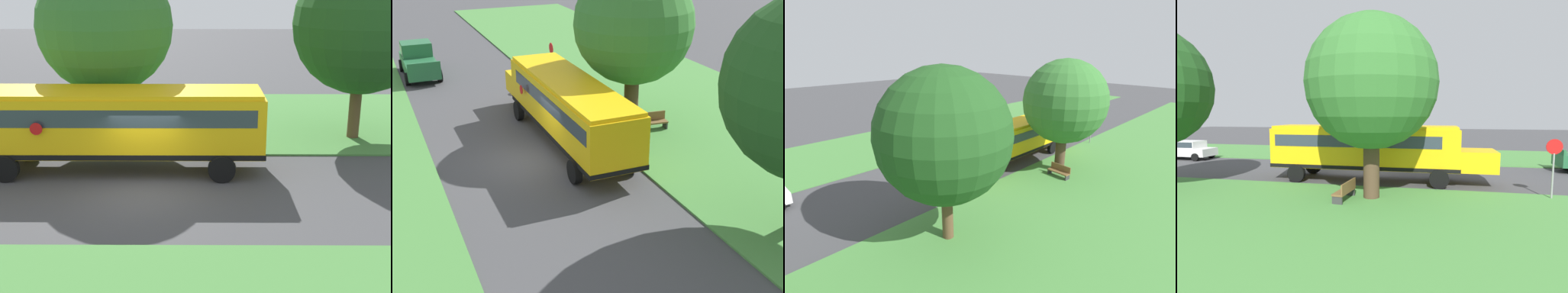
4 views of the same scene
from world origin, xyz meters
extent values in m
plane|color=#424244|center=(0.00, 0.00, 0.00)|extent=(120.00, 120.00, 0.00)
cube|color=#47843D|center=(-10.00, 0.00, 0.04)|extent=(12.00, 80.00, 0.08)
cube|color=#47843D|center=(9.00, 0.00, 0.04)|extent=(10.00, 80.00, 0.07)
cube|color=yellow|center=(-2.25, -0.92, 1.90)|extent=(2.50, 10.50, 2.20)
cube|color=yellow|center=(-2.25, -7.12, 1.35)|extent=(2.20, 1.90, 1.10)
cube|color=yellow|center=(-2.25, -0.92, 3.08)|extent=(2.35, 10.29, 0.16)
cube|color=black|center=(-2.25, -0.92, 0.92)|extent=(2.54, 10.54, 0.20)
cube|color=#2D3842|center=(-2.25, -0.62, 2.36)|extent=(2.53, 9.24, 0.64)
cube|color=#2D3842|center=(-2.25, -6.12, 2.36)|extent=(2.25, 0.12, 0.80)
cylinder|color=red|center=(-0.82, -3.81, 2.05)|extent=(0.03, 0.44, 0.44)
cylinder|color=black|center=(-1.00, -5.12, 0.50)|extent=(0.30, 1.00, 1.00)
cylinder|color=black|center=(-3.50, -5.12, 0.50)|extent=(0.30, 1.00, 1.00)
cylinder|color=black|center=(-1.00, 2.76, 0.50)|extent=(0.30, 1.00, 1.00)
cylinder|color=black|center=(-3.50, 2.76, 0.50)|extent=(0.30, 1.00, 1.00)
cube|color=silver|center=(2.80, 15.63, 0.64)|extent=(1.80, 4.40, 0.64)
cube|color=silver|center=(2.80, 15.48, 1.26)|extent=(1.60, 2.20, 0.60)
cube|color=#2D3842|center=(2.80, 15.48, 1.28)|extent=(1.62, 2.02, 0.45)
cylinder|color=black|center=(3.70, 17.13, 0.32)|extent=(0.22, 0.64, 0.64)
cylinder|color=black|center=(1.90, 14.14, 0.32)|extent=(0.22, 0.64, 0.64)
cylinder|color=black|center=(3.70, 14.14, 0.32)|extent=(0.22, 0.64, 0.64)
cube|color=#236038|center=(2.70, -12.92, 1.38)|extent=(2.00, 0.16, 0.36)
cylinder|color=black|center=(3.70, -13.79, 0.40)|extent=(0.28, 0.80, 0.80)
cylinder|color=#4C3826|center=(-6.03, -2.09, 1.50)|extent=(0.73, 0.73, 3.00)
sphere|color=#33702D|center=(-6.03, -2.09, 5.19)|extent=(5.82, 5.82, 5.82)
sphere|color=#33702D|center=(-6.45, -1.47, 5.36)|extent=(3.75, 3.75, 3.75)
cylinder|color=gray|center=(-4.60, -10.03, 1.05)|extent=(0.08, 0.08, 2.10)
cylinder|color=red|center=(-4.60, -10.03, 2.40)|extent=(0.03, 0.68, 0.68)
cube|color=brown|center=(-6.64, -0.98, 0.45)|extent=(1.64, 0.66, 0.08)
cube|color=brown|center=(-6.66, -1.20, 0.70)|extent=(1.60, 0.22, 0.44)
cube|color=#333333|center=(-5.90, -1.06, 0.23)|extent=(0.13, 0.46, 0.45)
cube|color=#333333|center=(-7.38, -0.91, 0.23)|extent=(0.13, 0.46, 0.45)
camera|label=1|loc=(17.54, 1.91, 7.22)|focal=50.00mm
camera|label=2|loc=(6.22, 21.02, 10.17)|focal=50.00mm
camera|label=3|loc=(-16.59, 16.92, 8.87)|focal=28.00mm
camera|label=4|loc=(-19.23, -4.80, 3.85)|focal=28.00mm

